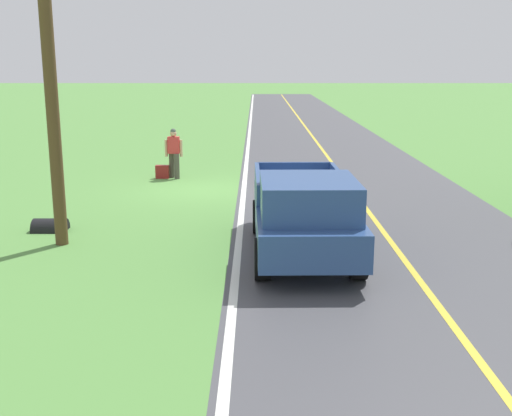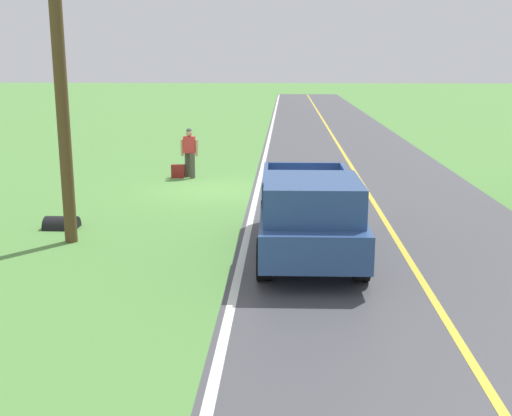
{
  "view_description": "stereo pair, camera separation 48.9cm",
  "coord_description": "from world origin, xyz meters",
  "views": [
    {
      "loc": [
        -1.74,
        19.81,
        4.03
      ],
      "look_at": [
        -1.73,
        9.35,
        1.58
      ],
      "focal_mm": 44.27,
      "sensor_mm": 36.0,
      "label": 1
    },
    {
      "loc": [
        -2.23,
        19.8,
        4.03
      ],
      "look_at": [
        -1.73,
        9.35,
        1.58
      ],
      "focal_mm": 44.27,
      "sensor_mm": 36.0,
      "label": 2
    }
  ],
  "objects": [
    {
      "name": "suitcase_carried",
      "position": [
        1.57,
        -2.04,
        0.23
      ],
      "size": [
        0.46,
        0.21,
        0.46
      ],
      "primitive_type": "cube",
      "rotation": [
        0.0,
        0.0,
        1.55
      ],
      "color": "maroon",
      "rests_on": "ground"
    },
    {
      "name": "hitchhiker_walking",
      "position": [
        1.15,
        -2.11,
        0.98
      ],
      "size": [
        0.62,
        0.52,
        1.75
      ],
      "color": "#4C473D",
      "rests_on": "ground"
    },
    {
      "name": "drainage_culvert",
      "position": [
        3.28,
        4.98,
        0.0
      ],
      "size": [
        0.8,
        0.6,
        0.6
      ],
      "primitive_type": "cylinder",
      "rotation": [
        0.0,
        1.57,
        0.0
      ],
      "color": "black",
      "rests_on": "ground"
    },
    {
      "name": "pickup_truck_passing",
      "position": [
        -2.73,
        7.05,
        0.97
      ],
      "size": [
        2.16,
        5.43,
        1.82
      ],
      "color": "#2D4C84",
      "rests_on": "ground"
    },
    {
      "name": "utility_pole_roadside",
      "position": [
        2.65,
        6.14,
        4.01
      ],
      "size": [
        0.28,
        0.28,
        8.02
      ],
      "primitive_type": "cylinder",
      "color": "brown",
      "rests_on": "ground"
    },
    {
      "name": "lane_centre_line",
      "position": [
        -4.81,
        0.0,
        0.01
      ],
      "size": [
        0.14,
        117.6,
        0.0
      ],
      "primitive_type": "cube",
      "color": "gold",
      "rests_on": "ground"
    },
    {
      "name": "lane_edge_line",
      "position": [
        -1.33,
        0.0,
        0.01
      ],
      "size": [
        0.16,
        117.6,
        0.0
      ],
      "primitive_type": "cube",
      "color": "silver",
      "rests_on": "ground"
    },
    {
      "name": "ground_plane",
      "position": [
        0.0,
        0.0,
        0.0
      ],
      "size": [
        200.0,
        200.0,
        0.0
      ],
      "primitive_type": "plane",
      "color": "#568E42"
    },
    {
      "name": "road_surface",
      "position": [
        -4.81,
        0.0,
        0.0
      ],
      "size": [
        7.31,
        120.0,
        0.0
      ],
      "primitive_type": "cube",
      "color": "#47474C",
      "rests_on": "ground"
    }
  ]
}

